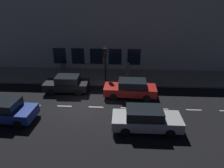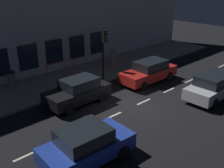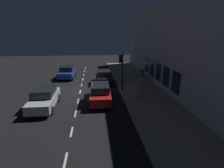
{
  "view_description": "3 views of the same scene",
  "coord_description": "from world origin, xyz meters",
  "px_view_note": "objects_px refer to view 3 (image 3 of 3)",
  "views": [
    {
      "loc": [
        -13.11,
        -3.02,
        8.21
      ],
      "look_at": [
        1.95,
        -2.2,
        1.19
      ],
      "focal_mm": 30.47,
      "sensor_mm": 36.0,
      "label": 1
    },
    {
      "loc": [
        -9.5,
        10.59,
        7.24
      ],
      "look_at": [
        1.57,
        0.23,
        1.06
      ],
      "focal_mm": 42.73,
      "sensor_mm": 36.0,
      "label": 2
    },
    {
      "loc": [
        1.47,
        -18.88,
        5.85
      ],
      "look_at": [
        3.2,
        -1.82,
        0.98
      ],
      "focal_mm": 29.12,
      "sensor_mm": 36.0,
      "label": 3
    }
  ],
  "objects_px": {
    "parked_car_0": "(44,98)",
    "parked_car_1": "(104,77)",
    "pedestrian_0": "(141,89)",
    "parked_car_3": "(67,72)",
    "trash_bin": "(142,74)",
    "parked_car_2": "(100,93)",
    "traffic_light": "(121,65)"
  },
  "relations": [
    {
      "from": "parked_car_1",
      "to": "trash_bin",
      "type": "distance_m",
      "value": 5.45
    },
    {
      "from": "traffic_light",
      "to": "parked_car_1",
      "type": "bearing_deg",
      "value": 113.59
    },
    {
      "from": "parked_car_3",
      "to": "pedestrian_0",
      "type": "bearing_deg",
      "value": 134.04
    },
    {
      "from": "traffic_light",
      "to": "parked_car_1",
      "type": "xyz_separation_m",
      "value": [
        -1.51,
        3.46,
        -1.97
      ]
    },
    {
      "from": "traffic_light",
      "to": "pedestrian_0",
      "type": "height_order",
      "value": "traffic_light"
    },
    {
      "from": "parked_car_1",
      "to": "parked_car_3",
      "type": "bearing_deg",
      "value": 146.29
    },
    {
      "from": "traffic_light",
      "to": "pedestrian_0",
      "type": "bearing_deg",
      "value": -57.33
    },
    {
      "from": "traffic_light",
      "to": "parked_car_0",
      "type": "relative_size",
      "value": 0.83
    },
    {
      "from": "parked_car_0",
      "to": "parked_car_1",
      "type": "relative_size",
      "value": 1.13
    },
    {
      "from": "traffic_light",
      "to": "parked_car_2",
      "type": "bearing_deg",
      "value": -132.22
    },
    {
      "from": "parked_car_3",
      "to": "parked_car_1",
      "type": "bearing_deg",
      "value": 149.97
    },
    {
      "from": "parked_car_1",
      "to": "parked_car_2",
      "type": "relative_size",
      "value": 0.88
    },
    {
      "from": "parked_car_0",
      "to": "parked_car_2",
      "type": "xyz_separation_m",
      "value": [
        4.53,
        0.86,
        -0.0
      ]
    },
    {
      "from": "parked_car_2",
      "to": "pedestrian_0",
      "type": "distance_m",
      "value": 3.66
    },
    {
      "from": "pedestrian_0",
      "to": "trash_bin",
      "type": "distance_m",
      "value": 7.93
    },
    {
      "from": "parked_car_1",
      "to": "parked_car_2",
      "type": "distance_m",
      "value": 5.92
    },
    {
      "from": "parked_car_2",
      "to": "traffic_light",
      "type": "bearing_deg",
      "value": 49.28
    },
    {
      "from": "parked_car_0",
      "to": "trash_bin",
      "type": "distance_m",
      "value": 13.45
    },
    {
      "from": "parked_car_3",
      "to": "parked_car_0",
      "type": "bearing_deg",
      "value": 89.96
    },
    {
      "from": "pedestrian_0",
      "to": "parked_car_3",
      "type": "bearing_deg",
      "value": -88.75
    },
    {
      "from": "parked_car_2",
      "to": "parked_car_3",
      "type": "bearing_deg",
      "value": 115.84
    },
    {
      "from": "trash_bin",
      "to": "parked_car_0",
      "type": "bearing_deg",
      "value": -140.04
    },
    {
      "from": "pedestrian_0",
      "to": "traffic_light",
      "type": "bearing_deg",
      "value": -97.31
    },
    {
      "from": "traffic_light",
      "to": "trash_bin",
      "type": "xyz_separation_m",
      "value": [
        3.59,
        5.36,
        -2.11
      ]
    },
    {
      "from": "traffic_light",
      "to": "parked_car_2",
      "type": "height_order",
      "value": "traffic_light"
    },
    {
      "from": "traffic_light",
      "to": "parked_car_0",
      "type": "distance_m",
      "value": 7.73
    },
    {
      "from": "parked_car_3",
      "to": "pedestrian_0",
      "type": "height_order",
      "value": "pedestrian_0"
    },
    {
      "from": "parked_car_0",
      "to": "pedestrian_0",
      "type": "xyz_separation_m",
      "value": [
        8.17,
        1.02,
        0.18
      ]
    },
    {
      "from": "parked_car_0",
      "to": "trash_bin",
      "type": "relative_size",
      "value": 4.59
    },
    {
      "from": "parked_car_0",
      "to": "parked_car_1",
      "type": "distance_m",
      "value": 8.52
    },
    {
      "from": "parked_car_1",
      "to": "trash_bin",
      "type": "height_order",
      "value": "parked_car_1"
    },
    {
      "from": "parked_car_1",
      "to": "trash_bin",
      "type": "xyz_separation_m",
      "value": [
        5.1,
        1.9,
        -0.14
      ]
    }
  ]
}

